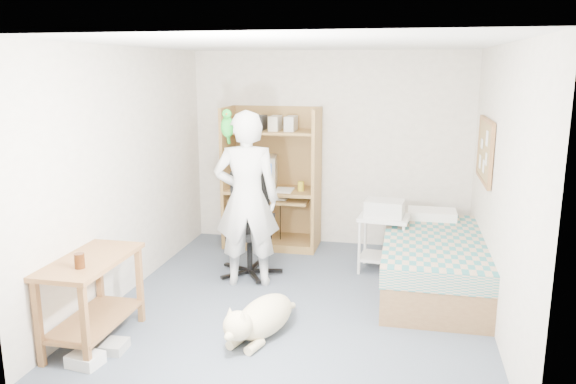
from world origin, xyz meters
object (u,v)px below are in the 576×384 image
object	(u,v)px
printer_cart	(384,235)
person	(247,199)
bed	(433,262)
dog	(261,318)
office_chair	(250,239)
side_desk	(92,288)
computer_hutch	(273,184)

from	to	relation	value
printer_cart	person	bearing A→B (deg)	-148.37
bed	dog	size ratio (longest dim) A/B	1.93
office_chair	dog	size ratio (longest dim) A/B	1.07
person	dog	xyz separation A→B (m)	(0.45, -1.17, -0.76)
office_chair	printer_cart	xyz separation A→B (m)	(1.47, 0.37, 0.03)
bed	office_chair	world-z (taller)	office_chair
bed	dog	bearing A→B (deg)	-136.29
bed	side_desk	xyz separation A→B (m)	(-2.85, -1.82, 0.21)
side_desk	person	xyz separation A→B (m)	(0.90, 1.56, 0.44)
office_chair	person	bearing A→B (deg)	-90.76
printer_cart	bed	bearing A→B (deg)	-32.17
dog	person	bearing A→B (deg)	129.33
computer_hutch	printer_cart	distance (m)	1.67
dog	side_desk	bearing A→B (deg)	-145.86
computer_hutch	office_chair	xyz separation A→B (m)	(-0.01, -1.07, -0.42)
computer_hutch	side_desk	distance (m)	3.08
side_desk	printer_cart	distance (m)	3.22
printer_cart	office_chair	bearing A→B (deg)	-160.02
person	bed	bearing A→B (deg)	175.27
computer_hutch	printer_cart	size ratio (longest dim) A/B	2.74
side_desk	printer_cart	world-z (taller)	side_desk
computer_hutch	printer_cart	xyz separation A→B (m)	(1.46, -0.70, -0.39)
office_chair	dog	bearing A→B (deg)	-83.05
side_desk	computer_hutch	bearing A→B (deg)	73.86
bed	dog	world-z (taller)	bed
computer_hutch	side_desk	size ratio (longest dim) A/B	1.80
bed	person	distance (m)	2.07
computer_hutch	dog	xyz separation A→B (m)	(0.51, -2.55, -0.64)
dog	computer_hutch	bearing A→B (deg)	119.41
office_chair	bed	bearing A→B (deg)	-13.77
computer_hutch	person	size ratio (longest dim) A/B	0.96
computer_hutch	bed	world-z (taller)	computer_hutch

